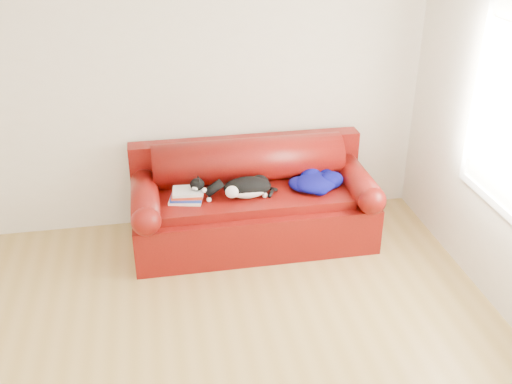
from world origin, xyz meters
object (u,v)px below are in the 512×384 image
(sofa_base, at_px, (253,217))
(book_stack, at_px, (187,195))
(blanket, at_px, (316,181))
(cat, at_px, (247,188))

(sofa_base, height_order, book_stack, book_stack)
(sofa_base, bearing_deg, book_stack, -172.65)
(book_stack, bearing_deg, blanket, 1.35)
(sofa_base, height_order, blanket, blanket)
(sofa_base, xyz_separation_m, blanket, (0.55, -0.05, 0.32))
(cat, relative_size, blanket, 1.07)
(book_stack, height_order, blanket, blanket)
(book_stack, height_order, cat, cat)
(sofa_base, distance_m, blanket, 0.64)
(book_stack, relative_size, cat, 0.52)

